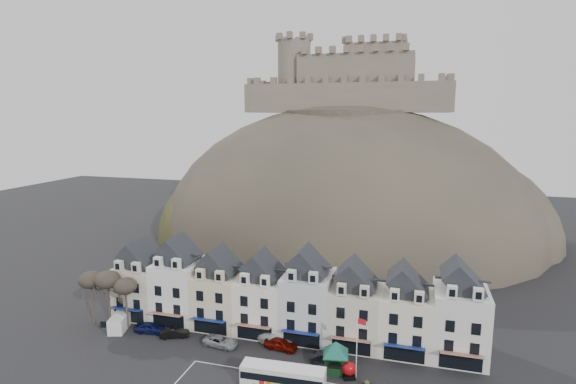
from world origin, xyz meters
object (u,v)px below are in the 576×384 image
Objects in this scene: white_van at (120,322)px; car_maroon at (281,344)px; car_black at (175,333)px; car_navy at (150,328)px; flagpole at (358,343)px; red_buoy at (349,370)px; car_charcoal at (325,357)px; bus_shelter at (336,348)px; car_silver at (221,341)px; car_white at (275,339)px; bus at (283,376)px.

white_van reaches higher than car_maroon.
car_navy is at bearing 63.21° from car_black.
red_buoy is at bearing -171.49° from flagpole.
red_buoy is 0.53× the size of car_charcoal.
white_van is (-32.84, 2.29, -1.96)m from bus_shelter.
red_buoy is 10.70m from car_maroon.
car_maroon is at bearing -15.31° from white_van.
bus_shelter is 1.57× the size of car_charcoal.
white_van is at bearing 66.86° from car_charcoal.
bus_shelter is at bearing 161.83° from flagpole.
car_white reaches higher than car_silver.
car_charcoal is (-3.50, 2.77, -0.42)m from red_buoy.
flagpole is at bearing -91.31° from car_silver.
car_silver is at bearing 164.97° from bus_shelter.
white_van is at bearing 167.02° from bus_shelter.
car_silver is at bearing -116.22° from car_black.
car_silver is at bearing 172.15° from flagpole.
car_black is at bearing 93.28° from car_silver.
bus is at bearing -134.89° from car_black.
bus_shelter reaches higher than white_van.
bus_shelter reaches higher than car_maroon.
red_buoy is 0.39× the size of white_van.
car_white is at bearing 156.87° from flagpole.
bus is 19.86m from car_black.
car_charcoal is at bearing -88.26° from car_white.
bus reaches higher than white_van.
bus is at bearing -115.73° from car_silver.
car_maroon is (15.60, 0.96, 0.10)m from car_black.
white_van reaches higher than car_silver.
car_maroon is at bearing 105.81° from bus.
car_black is at bearing 172.87° from red_buoy.
car_silver is (-16.33, 1.73, -2.39)m from bus_shelter.
car_black is (-26.41, 3.05, -3.93)m from flagpole.
red_buoy is 4.48m from car_charcoal.
car_maroon is 6.51m from car_charcoal.
car_silver is 1.06× the size of car_maroon.
car_white is at bearing -91.94° from car_navy.
flagpole is (8.00, 4.36, 3.06)m from bus.
bus_shelter is 27.99m from car_navy.
car_navy reaches higher than car_black.
white_van reaches higher than car_black.
bus is 2.44× the size of car_black.
car_white is (18.52, 1.81, 0.01)m from car_navy.
car_maroon is at bearing 149.97° from bus_shelter.
car_navy is 0.84× the size of car_white.
flagpole is 30.95m from car_navy.
flagpole is 12.14m from car_maroon.
car_navy is 19.74m from car_maroon.
flagpole is at bearing -119.54° from car_black.
car_charcoal is (14.63, 0.00, -0.04)m from car_silver.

